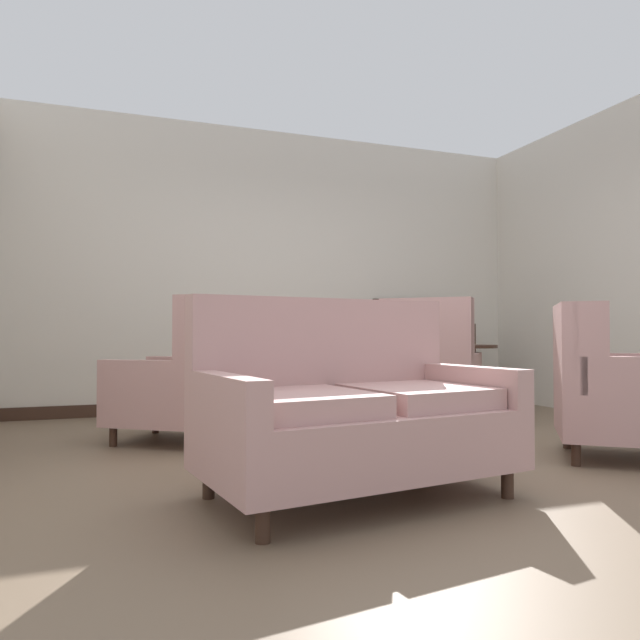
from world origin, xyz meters
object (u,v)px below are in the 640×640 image
object	(u,v)px
armchair_near_sideboard	(189,381)
coffee_table	(408,402)
porcelain_vase	(412,369)
side_table	(471,374)
armchair_far_left	(621,393)
settee	(352,413)
armchair_foreground_right	(431,373)
sideboard	(424,358)

from	to	relation	value
armchair_near_sideboard	coffee_table	bearing A→B (deg)	88.61
porcelain_vase	side_table	world-z (taller)	porcelain_vase
armchair_far_left	settee	bearing A→B (deg)	132.72
coffee_table	porcelain_vase	bearing A→B (deg)	-38.71
porcelain_vase	settee	bearing A→B (deg)	-135.30
coffee_table	settee	distance (m)	1.06
side_table	armchair_foreground_right	bearing A→B (deg)	-159.21
porcelain_vase	sideboard	xyz separation A→B (m)	(1.42, 2.32, -0.05)
coffee_table	side_table	bearing A→B (deg)	43.21
settee	sideboard	size ratio (longest dim) A/B	1.34
sideboard	settee	bearing A→B (deg)	-125.38
coffee_table	armchair_far_left	xyz separation A→B (m)	(1.20, -0.60, 0.08)
porcelain_vase	armchair_foreground_right	distance (m)	1.36
porcelain_vase	sideboard	bearing A→B (deg)	58.45
coffee_table	sideboard	distance (m)	2.72
armchair_foreground_right	side_table	distance (m)	0.60
settee	sideboard	world-z (taller)	sideboard
porcelain_vase	armchair_foreground_right	size ratio (longest dim) A/B	0.28
armchair_far_left	coffee_table	bearing A→B (deg)	101.37
porcelain_vase	coffee_table	bearing A→B (deg)	141.29
settee	side_table	xyz separation A→B (m)	(2.11, 2.06, 0.01)
armchair_near_sideboard	armchair_far_left	xyz separation A→B (m)	(2.51, -1.54, -0.02)
settee	armchair_near_sideboard	size ratio (longest dim) A/B	1.43
armchair_foreground_right	armchair_far_left	distance (m)	1.72
armchair_far_left	side_table	bearing A→B (deg)	32.37
settee	side_table	bearing A→B (deg)	36.04
coffee_table	porcelain_vase	size ratio (longest dim) A/B	2.41
armchair_foreground_right	sideboard	size ratio (longest dim) A/B	0.97
armchair_near_sideboard	side_table	xyz separation A→B (m)	(2.69, 0.35, -0.03)
settee	armchair_far_left	xyz separation A→B (m)	(1.93, 0.17, 0.02)
sideboard	armchair_far_left	bearing A→B (deg)	-94.87
sideboard	armchair_foreground_right	bearing A→B (deg)	-117.37
sideboard	side_table	bearing A→B (deg)	-93.78
coffee_table	armchair_near_sideboard	xyz separation A→B (m)	(-1.31, 0.95, 0.10)
armchair_foreground_right	armchair_near_sideboard	distance (m)	2.13
settee	sideboard	distance (m)	3.75
settee	armchair_near_sideboard	world-z (taller)	armchair_near_sideboard
armchair_far_left	sideboard	world-z (taller)	sideboard
coffee_table	armchair_near_sideboard	size ratio (longest dim) A/B	0.70
coffee_table	armchair_far_left	world-z (taller)	armchair_far_left
coffee_table	porcelain_vase	xyz separation A→B (m)	(0.02, -0.02, 0.22)
coffee_table	sideboard	bearing A→B (deg)	57.82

